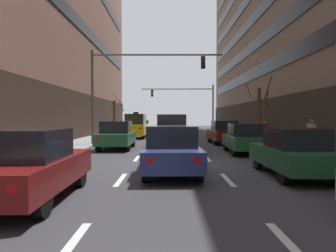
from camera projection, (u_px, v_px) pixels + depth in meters
name	position (u px, v px, depth m)	size (l,w,h in m)	color
ground_plane	(172.00, 165.00, 12.68)	(120.00, 120.00, 0.00)	#38383D
sidewalk_left	(13.00, 163.00, 12.66)	(2.97, 80.00, 0.14)	gray
sidewalk_right	(330.00, 163.00, 12.69)	(2.97, 80.00, 0.14)	gray
lane_stripe_l1_s2	(69.00, 246.00, 4.67)	(0.16, 2.00, 0.01)	silver
lane_stripe_l1_s3	(120.00, 180.00, 9.67)	(0.16, 2.00, 0.01)	silver
lane_stripe_l1_s4	(136.00, 158.00, 14.67)	(0.16, 2.00, 0.01)	silver
lane_stripe_l1_s5	(144.00, 148.00, 19.67)	(0.16, 2.00, 0.01)	silver
lane_stripe_l1_s6	(149.00, 142.00, 24.67)	(0.16, 2.00, 0.01)	silver
lane_stripe_l1_s7	(152.00, 138.00, 29.66)	(0.16, 2.00, 0.01)	silver
lane_stripe_l1_s8	(154.00, 135.00, 34.66)	(0.16, 2.00, 0.01)	silver
lane_stripe_l1_s9	(156.00, 133.00, 39.66)	(0.16, 2.00, 0.01)	silver
lane_stripe_l1_s10	(157.00, 131.00, 44.66)	(0.16, 2.00, 0.01)	silver
lane_stripe_l2_s2	(290.00, 246.00, 4.68)	(0.16, 2.00, 0.01)	silver
lane_stripe_l2_s3	(227.00, 180.00, 9.68)	(0.16, 2.00, 0.01)	silver
lane_stripe_l2_s4	(206.00, 158.00, 14.68)	(0.16, 2.00, 0.01)	silver
lane_stripe_l2_s5	(196.00, 148.00, 19.68)	(0.16, 2.00, 0.01)	silver
lane_stripe_l2_s6	(191.00, 142.00, 24.68)	(0.16, 2.00, 0.01)	silver
lane_stripe_l2_s7	(187.00, 138.00, 29.67)	(0.16, 2.00, 0.01)	silver
lane_stripe_l2_s8	(184.00, 135.00, 34.67)	(0.16, 2.00, 0.01)	silver
lane_stripe_l2_s9	(182.00, 133.00, 39.67)	(0.16, 2.00, 0.01)	silver
lane_stripe_l2_s10	(180.00, 131.00, 44.67)	(0.16, 2.00, 0.01)	silver
car_driving_0	(116.00, 135.00, 19.00)	(1.93, 4.56, 1.71)	black
car_driving_1	(170.00, 133.00, 18.05)	(1.98, 4.40, 2.10)	black
taxi_driving_2	(170.00, 128.00, 33.34)	(2.03, 4.43, 1.81)	black
taxi_driving_3	(135.00, 126.00, 29.06)	(2.08, 4.71, 2.44)	black
taxi_driving_4	(142.00, 126.00, 39.76)	(1.88, 4.26, 1.75)	black
car_driving_5	(28.00, 165.00, 7.24)	(1.92, 4.47, 1.67)	black
car_driving_6	(170.00, 150.00, 10.61)	(1.93, 4.45, 1.65)	black
car_parked_1	(293.00, 153.00, 10.22)	(1.78, 4.23, 1.59)	black
car_parked_2	(244.00, 139.00, 16.74)	(1.92, 4.34, 1.61)	black
car_parked_3	(223.00, 132.00, 22.96)	(2.01, 4.58, 1.70)	black
traffic_signal_0	(131.00, 78.00, 21.32)	(9.03, 0.35, 6.39)	#4C4C51
traffic_signal_1	(189.00, 99.00, 38.51)	(8.95, 0.35, 5.84)	#4C4C51
street_tree_0	(258.00, 113.00, 21.76)	(1.54, 1.51, 4.71)	#4C3823
street_tree_1	(114.00, 116.00, 34.70)	(2.19, 2.17, 4.41)	#4C3823
pedestrian_0	(310.00, 133.00, 16.11)	(0.36, 0.45, 1.71)	#383D59
pedestrian_1	(264.00, 129.00, 24.64)	(0.53, 0.24, 1.52)	black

